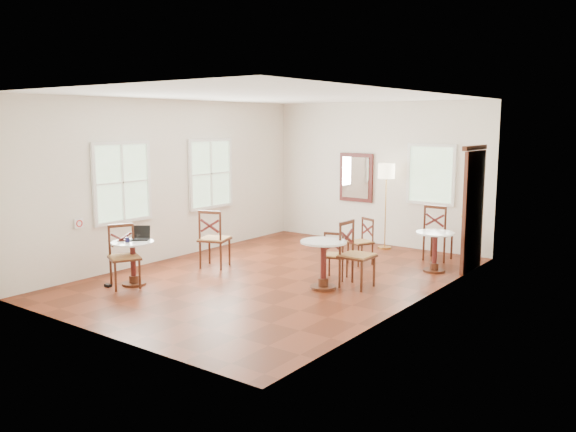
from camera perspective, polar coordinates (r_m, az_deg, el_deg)
The scene contains 17 objects.
ground at distance 10.11m, azimuth -1.02°, elevation -5.82°, with size 7.00×7.00×0.00m, color #5F2310.
room_shell at distance 10.06m, azimuth -0.37°, elevation 5.03°, with size 5.02×7.02×3.01m.
cafe_table_near at distance 9.83m, azimuth -14.63°, elevation -3.92°, with size 0.67×0.67×0.71m.
cafe_table_mid at distance 9.31m, azimuth 3.41°, elevation -4.14°, with size 0.72×0.72×0.76m.
cafe_table_back at distance 10.66m, azimuth 13.89°, elevation -2.91°, with size 0.66×0.66×0.70m.
chair_near_a at distance 10.72m, azimuth -7.10°, elevation -2.17°, with size 0.62×0.62×1.05m.
chair_near_b at distance 9.74m, azimuth -15.43°, elevation -3.75°, with size 0.61×0.61×0.99m.
chair_mid_a at distance 9.89m, azimuth 4.58°, elevation -3.78°, with size 0.47×0.47×0.81m.
chair_mid_b at distance 9.43m, azimuth 6.50°, elevation -3.71°, with size 0.48×0.48×1.04m.
chair_back_a at distance 11.55m, azimuth 14.14°, elevation -1.55°, with size 0.51×0.51×1.06m.
chair_back_b at distance 10.99m, azimuth 7.04°, elevation -2.43°, with size 0.51×0.51×0.84m.
floor_lamp at distance 12.29m, azimuth 9.40°, elevation 3.73°, with size 0.34×0.34×1.75m.
laptop at distance 9.92m, azimuth -13.97°, elevation -1.87°, with size 0.39×0.38×0.21m.
mouse at distance 9.87m, azimuth -15.13°, elevation -2.17°, with size 0.10×0.06×0.04m, color black.
navy_mug at distance 9.73m, azimuth -15.13°, elevation -2.20°, with size 0.10×0.07×0.08m.
water_glass at distance 9.87m, azimuth -14.15°, elevation -1.96°, with size 0.06×0.06×0.09m, color white.
power_adapter at distance 9.91m, azimuth -16.87°, elevation -6.39°, with size 0.11×0.07×0.05m, color black.
Camera 1 is at (5.96, -7.75, 2.58)m, focal length 37.12 mm.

